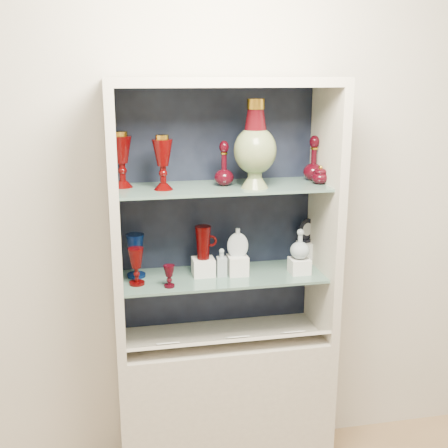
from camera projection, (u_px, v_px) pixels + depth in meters
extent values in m
cube|color=beige|center=(215.00, 193.00, 2.70)|extent=(3.50, 0.02, 2.80)
cube|color=#BCB29F|center=(224.00, 406.00, 2.76)|extent=(1.00, 0.40, 0.75)
cube|color=black|center=(216.00, 209.00, 2.69)|extent=(0.98, 0.02, 1.15)
cube|color=#BCB29F|center=(115.00, 224.00, 2.42)|extent=(0.04, 0.40, 1.15)
cube|color=#BCB29F|center=(325.00, 214.00, 2.60)|extent=(0.04, 0.40, 1.15)
cube|color=#BCB29F|center=(224.00, 82.00, 2.36)|extent=(1.00, 0.40, 0.04)
cube|color=slate|center=(223.00, 276.00, 2.60)|extent=(0.92, 0.34, 0.01)
cube|color=slate|center=(223.00, 187.00, 2.50)|extent=(0.92, 0.34, 0.01)
cube|color=#BCB29F|center=(229.00, 341.00, 2.55)|extent=(0.92, 0.17, 0.09)
cube|color=white|center=(168.00, 343.00, 2.49)|extent=(0.10, 0.06, 0.03)
cube|color=white|center=(237.00, 337.00, 2.55)|extent=(0.10, 0.06, 0.03)
cube|color=white|center=(293.00, 332.00, 2.60)|extent=(0.10, 0.06, 0.03)
cube|color=silver|center=(203.00, 267.00, 2.59)|extent=(0.10, 0.10, 0.08)
cube|color=silver|center=(238.00, 265.00, 2.60)|extent=(0.09, 0.09, 0.09)
cube|color=silver|center=(299.00, 266.00, 2.62)|extent=(0.09, 0.09, 0.07)
cube|color=silver|center=(306.00, 252.00, 2.78)|extent=(0.08, 0.08, 0.10)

